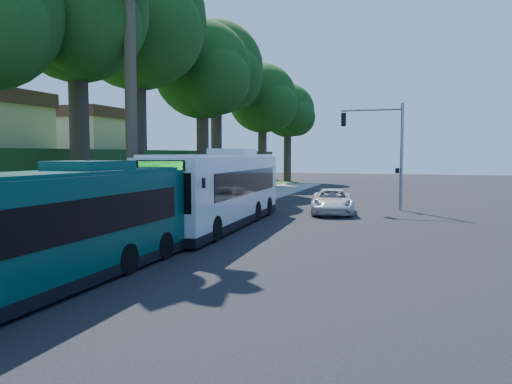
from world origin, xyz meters
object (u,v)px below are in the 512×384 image
(teal_bus, at_px, (50,227))
(bus_shelter, at_px, (134,193))
(white_bus, at_px, (220,188))
(pickup, at_px, (332,201))

(teal_bus, bearing_deg, bus_shelter, 109.34)
(bus_shelter, bearing_deg, white_bus, 36.37)
(white_bus, relative_size, teal_bus, 1.15)
(bus_shelter, height_order, pickup, bus_shelter)
(bus_shelter, distance_m, teal_bus, 10.54)
(bus_shelter, xyz_separation_m, teal_bus, (3.46, -9.96, -0.10))
(teal_bus, bearing_deg, pickup, 77.02)
(teal_bus, xyz_separation_m, pickup, (4.60, 19.64, -0.95))
(white_bus, height_order, pickup, white_bus)
(white_bus, distance_m, pickup, 8.59)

